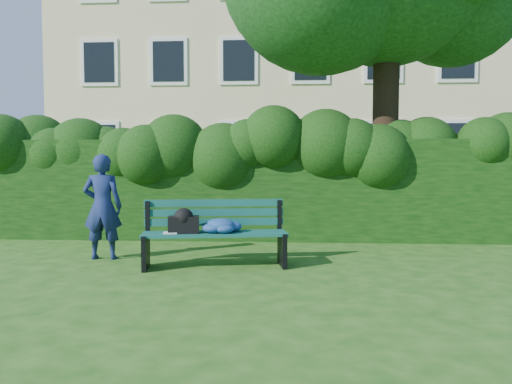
{
  "coord_description": "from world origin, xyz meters",
  "views": [
    {
      "loc": [
        0.5,
        -6.95,
        1.42
      ],
      "look_at": [
        0.0,
        0.6,
        0.95
      ],
      "focal_mm": 35.0,
      "sensor_mm": 36.0,
      "label": 1
    }
  ],
  "objects": [
    {
      "name": "man_reading",
      "position": [
        -2.19,
        0.06,
        0.76
      ],
      "size": [
        0.59,
        0.41,
        1.52
      ],
      "primitive_type": "imported",
      "rotation": [
        0.0,
        0.0,
        3.23
      ],
      "color": "navy",
      "rests_on": "ground"
    },
    {
      "name": "hedge",
      "position": [
        0.0,
        2.2,
        0.9
      ],
      "size": [
        10.0,
        1.0,
        1.8
      ],
      "color": "black",
      "rests_on": "ground"
    },
    {
      "name": "park_bench",
      "position": [
        -0.53,
        -0.37,
        0.5
      ],
      "size": [
        1.98,
        0.87,
        0.89
      ],
      "rotation": [
        0.0,
        0.0,
        0.17
      ],
      "color": "#0D4444",
      "rests_on": "ground"
    },
    {
      "name": "ground",
      "position": [
        0.0,
        0.0,
        0.0
      ],
      "size": [
        80.0,
        80.0,
        0.0
      ],
      "primitive_type": "plane",
      "color": "#1E5113",
      "rests_on": "ground"
    },
    {
      "name": "apartment_building",
      "position": [
        -0.0,
        13.99,
        6.0
      ],
      "size": [
        16.0,
        8.08,
        12.0
      ],
      "color": "beige",
      "rests_on": "ground"
    }
  ]
}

